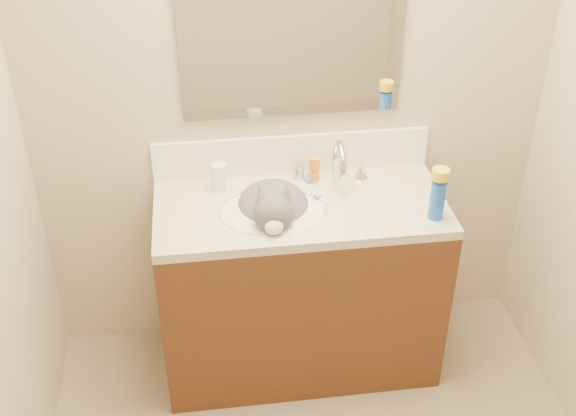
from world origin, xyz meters
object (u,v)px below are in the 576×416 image
object	(u,v)px
pill_bottle	(219,177)
amber_bottle	(314,169)
vanity_cabinet	(300,289)
spray_can	(437,200)
cat	(274,211)
basin	(273,225)
faucet	(338,167)
silver_jar	(299,173)

from	to	relation	value
pill_bottle	amber_bottle	distance (m)	0.41
vanity_cabinet	spray_can	xyz separation A→B (m)	(0.52, -0.17, 0.53)
vanity_cabinet	amber_bottle	bearing A→B (deg)	64.71
amber_bottle	spray_can	bearing A→B (deg)	-38.74
cat	pill_bottle	bearing A→B (deg)	147.04
vanity_cabinet	pill_bottle	xyz separation A→B (m)	(-0.32, 0.17, 0.51)
pill_bottle	basin	bearing A→B (deg)	-43.90
amber_bottle	faucet	bearing A→B (deg)	-24.39
vanity_cabinet	cat	xyz separation A→B (m)	(-0.11, -0.00, 0.43)
faucet	pill_bottle	size ratio (longest dim) A/B	2.35
cat	vanity_cabinet	bearing A→B (deg)	7.16
basin	cat	bearing A→B (deg)	74.49
vanity_cabinet	cat	bearing A→B (deg)	-178.51
faucet	spray_can	size ratio (longest dim) A/B	1.69
cat	pill_bottle	size ratio (longest dim) A/B	3.77
cat	silver_jar	world-z (taller)	cat
vanity_cabinet	silver_jar	world-z (taller)	silver_jar
vanity_cabinet	amber_bottle	distance (m)	0.54
vanity_cabinet	silver_jar	bearing A→B (deg)	84.06
silver_jar	amber_bottle	bearing A→B (deg)	-22.49
basin	cat	distance (m)	0.06
faucet	basin	bearing A→B (deg)	-150.88
cat	spray_can	world-z (taller)	cat
pill_bottle	vanity_cabinet	bearing A→B (deg)	-27.09
amber_bottle	basin	bearing A→B (deg)	-134.30
basin	amber_bottle	size ratio (longest dim) A/B	4.02
spray_can	vanity_cabinet	bearing A→B (deg)	162.21
basin	amber_bottle	bearing A→B (deg)	45.70
pill_bottle	spray_can	xyz separation A→B (m)	(0.84, -0.33, 0.02)
faucet	pill_bottle	bearing A→B (deg)	176.82
basin	spray_can	xyz separation A→B (m)	(0.64, -0.14, 0.15)
vanity_cabinet	basin	distance (m)	0.40
spray_can	pill_bottle	bearing A→B (deg)	158.49
pill_bottle	silver_jar	world-z (taller)	pill_bottle
vanity_cabinet	faucet	xyz separation A→B (m)	(0.18, 0.14, 0.54)
cat	pill_bottle	world-z (taller)	cat
faucet	cat	size ratio (longest dim) A/B	0.62
silver_jar	faucet	bearing A→B (deg)	-23.63
faucet	spray_can	world-z (taller)	faucet
vanity_cabinet	spray_can	bearing A→B (deg)	-17.79
cat	amber_bottle	world-z (taller)	cat
cat	spray_can	size ratio (longest dim) A/B	2.71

